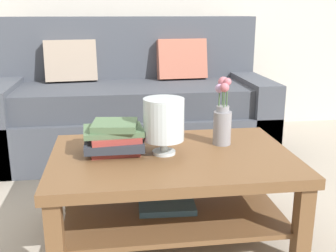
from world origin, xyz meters
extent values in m
plane|color=#ADA393|center=(0.00, 0.00, 0.00)|extent=(10.00, 10.00, 0.00)
cube|color=#474C56|center=(-0.14, 0.85, 0.18)|extent=(2.10, 0.90, 0.36)
cube|color=#40444E|center=(-0.14, 0.82, 0.46)|extent=(1.86, 0.74, 0.20)
cube|color=#474C56|center=(-0.14, 1.20, 0.71)|extent=(2.10, 0.20, 0.70)
cube|color=#474C56|center=(-1.09, 0.85, 0.30)|extent=(0.20, 0.90, 0.60)
cube|color=#474C56|center=(0.81, 0.85, 0.30)|extent=(0.20, 0.90, 0.60)
cube|color=gray|center=(-0.62, 1.06, 0.72)|extent=(0.42, 0.22, 0.34)
cube|color=#B26651|center=(0.28, 1.06, 0.72)|extent=(0.41, 0.21, 0.34)
cube|color=brown|center=(-0.02, -0.42, 0.41)|extent=(1.18, 0.79, 0.05)
cube|color=brown|center=(-0.56, -0.76, 0.19)|extent=(0.07, 0.07, 0.39)
cube|color=brown|center=(0.51, -0.76, 0.19)|extent=(0.07, 0.07, 0.39)
cube|color=brown|center=(-0.56, -0.09, 0.19)|extent=(0.07, 0.07, 0.39)
cube|color=brown|center=(0.51, -0.09, 0.19)|extent=(0.07, 0.07, 0.39)
cube|color=brown|center=(-0.02, -0.42, 0.14)|extent=(1.06, 0.67, 0.02)
cube|color=#3D6075|center=(-0.05, -0.43, 0.17)|extent=(0.29, 0.21, 0.03)
cube|color=#993833|center=(-0.30, -0.38, 0.45)|extent=(0.24, 0.17, 0.03)
cube|color=#2D333D|center=(-0.30, -0.38, 0.49)|extent=(0.28, 0.22, 0.04)
cube|color=#993833|center=(-0.30, -0.37, 0.52)|extent=(0.26, 0.24, 0.03)
cube|color=#51704C|center=(-0.30, -0.36, 0.55)|extent=(0.30, 0.22, 0.03)
cube|color=#51704C|center=(-0.30, -0.37, 0.58)|extent=(0.23, 0.22, 0.03)
cylinder|color=silver|center=(-0.06, -0.41, 0.44)|extent=(0.11, 0.11, 0.02)
cylinder|color=silver|center=(-0.06, -0.41, 0.48)|extent=(0.04, 0.04, 0.06)
cylinder|color=silver|center=(-0.06, -0.41, 0.61)|extent=(0.20, 0.20, 0.20)
sphere|color=tan|center=(-0.09, -0.41, 0.56)|extent=(0.05, 0.05, 0.05)
sphere|color=#3D6075|center=(-0.03, -0.40, 0.56)|extent=(0.05, 0.05, 0.05)
cylinder|color=gray|center=(0.26, -0.31, 0.52)|extent=(0.09, 0.09, 0.17)
cylinder|color=gray|center=(0.26, -0.31, 0.63)|extent=(0.07, 0.07, 0.03)
cylinder|color=#426638|center=(0.27, -0.31, 0.70)|extent=(0.01, 0.01, 0.11)
sphere|color=#C66B7A|center=(0.27, -0.31, 0.77)|extent=(0.04, 0.04, 0.04)
cylinder|color=#426638|center=(0.26, -0.29, 0.69)|extent=(0.01, 0.01, 0.11)
sphere|color=#C66B7A|center=(0.26, -0.29, 0.76)|extent=(0.05, 0.05, 0.05)
cylinder|color=#426638|center=(0.24, -0.30, 0.68)|extent=(0.01, 0.01, 0.08)
sphere|color=#B28CB7|center=(0.24, -0.30, 0.73)|extent=(0.05, 0.05, 0.05)
cylinder|color=#426638|center=(0.25, -0.33, 0.68)|extent=(0.01, 0.01, 0.09)
sphere|color=#C66B7A|center=(0.25, -0.33, 0.74)|extent=(0.05, 0.05, 0.05)
camera|label=1|loc=(-0.31, -2.30, 1.12)|focal=44.06mm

